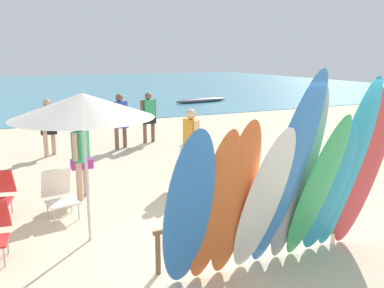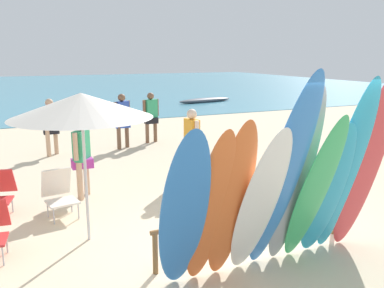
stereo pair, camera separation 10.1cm
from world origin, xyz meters
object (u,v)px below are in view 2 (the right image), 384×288
at_px(surfboard_teal_8, 346,170).
at_px(beach_chair_red, 59,192).
at_px(surfboard_teal_7, 327,191).
at_px(beachgoer_midbeach, 122,117).
at_px(beachgoer_near_rack, 51,123).
at_px(beach_umbrella, 81,106).
at_px(surfboard_orange_1, 210,211).
at_px(beachgoer_by_water, 192,140).
at_px(surfboard_orange_2, 231,204).
at_px(surfboard_blue_4, 283,178).
at_px(beachgoer_photographing, 151,114).
at_px(surfboard_green_6, 314,192).
at_px(surfboard_blue_0, 184,214).
at_px(surfboard_grey_5, 295,180).
at_px(distant_boat, 205,100).
at_px(surfboard_rack, 254,220).
at_px(beachgoer_strolling, 82,153).
at_px(surfboard_white_3, 259,204).
at_px(surfboard_red_9, 364,166).

relative_size(surfboard_teal_8, beach_chair_red, 3.19).
xyz_separation_m(surfboard_teal_7, beachgoer_midbeach, (-0.76, 7.85, -0.05)).
height_order(beachgoer_near_rack, beach_umbrella, beach_umbrella).
xyz_separation_m(surfboard_orange_1, beachgoer_by_water, (1.59, 4.09, -0.09)).
xyz_separation_m(surfboard_orange_2, beachgoer_near_rack, (-1.31, 7.85, -0.15)).
relative_size(surfboard_orange_1, surfboard_teal_7, 1.03).
distance_m(surfboard_blue_4, beachgoer_photographing, 8.54).
bearing_deg(beachgoer_by_water, surfboard_blue_4, 170.03).
xyz_separation_m(surfboard_green_6, beachgoer_by_water, (0.14, 4.15, -0.13)).
height_order(surfboard_blue_0, surfboard_orange_2, surfboard_orange_2).
xyz_separation_m(surfboard_blue_0, surfboard_grey_5, (1.54, 0.04, 0.19)).
xyz_separation_m(surfboard_green_6, beachgoer_midbeach, (-0.44, 7.96, -0.12)).
relative_size(beachgoer_midbeach, beach_chair_red, 1.97).
height_order(surfboard_orange_2, beachgoer_midbeach, surfboard_orange_2).
relative_size(surfboard_teal_8, distant_boat, 0.73).
xyz_separation_m(beachgoer_by_water, beachgoer_photographing, (0.47, 4.27, -0.01)).
height_order(surfboard_blue_0, beach_chair_red, surfboard_blue_0).
distance_m(beachgoer_near_rack, beach_chair_red, 4.68).
xyz_separation_m(surfboard_rack, surfboard_grey_5, (0.17, -0.63, 0.75)).
bearing_deg(surfboard_green_6, beachgoer_strolling, 118.79).
distance_m(surfboard_white_3, beachgoer_midbeach, 7.94).
height_order(surfboard_blue_4, beachgoer_strolling, surfboard_blue_4).
distance_m(surfboard_orange_2, beachgoer_midbeach, 7.93).
distance_m(surfboard_rack, surfboard_blue_0, 1.62).
xyz_separation_m(surfboard_blue_0, surfboard_orange_2, (0.61, 0.02, 0.02)).
xyz_separation_m(surfboard_teal_8, distant_boat, (6.44, 17.63, -1.15)).
height_order(surfboard_blue_0, surfboard_red_9, surfboard_red_9).
xyz_separation_m(surfboard_red_9, distant_boat, (6.14, 17.66, -1.18)).
bearing_deg(beachgoer_photographing, distant_boat, -142.99).
bearing_deg(surfboard_rack, beachgoer_midbeach, 90.17).
xyz_separation_m(surfboard_rack, surfboard_red_9, (1.29, -0.67, 0.82)).
relative_size(beachgoer_midbeach, distant_boat, 0.45).
bearing_deg(surfboard_orange_2, surfboard_teal_8, 0.43).
relative_size(surfboard_orange_2, surfboard_white_3, 1.03).
relative_size(surfboard_orange_2, beachgoer_near_rack, 1.41).
bearing_deg(surfboard_teal_7, beach_chair_red, 138.37).
relative_size(surfboard_blue_0, beachgoer_photographing, 1.39).
bearing_deg(beachgoer_near_rack, beach_chair_red, -138.08).
xyz_separation_m(surfboard_teal_7, beach_umbrella, (-2.83, 1.97, 1.07)).
distance_m(surfboard_white_3, beachgoer_by_water, 4.24).
height_order(surfboard_blue_0, surfboard_white_3, surfboard_blue_0).
xyz_separation_m(surfboard_orange_1, distant_boat, (8.47, 17.63, -0.90)).
relative_size(surfboard_white_3, surfboard_blue_4, 0.77).
bearing_deg(surfboard_teal_8, surfboard_orange_2, -175.48).
height_order(surfboard_teal_7, beachgoer_photographing, surfboard_teal_7).
bearing_deg(beachgoer_strolling, beachgoer_near_rack, 36.59).
relative_size(beachgoer_strolling, beachgoer_photographing, 0.98).
bearing_deg(beachgoer_photographing, surfboard_white_3, 62.11).
height_order(surfboard_rack, surfboard_teal_8, surfboard_teal_8).
xyz_separation_m(surfboard_blue_0, beachgoer_near_rack, (-0.70, 7.87, -0.13)).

